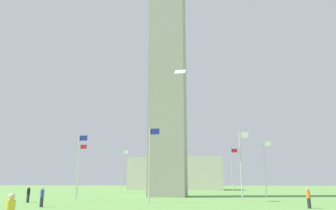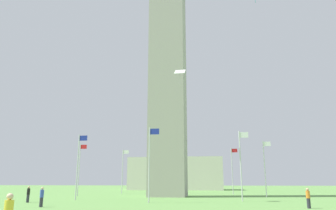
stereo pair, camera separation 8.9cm
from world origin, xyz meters
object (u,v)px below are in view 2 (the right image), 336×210
(flagpole_w, at_px, (150,160))
(flagpole_ne, at_px, (232,169))
(kite_white_diamond, at_px, (180,72))
(person_blue_shirt, at_px, (42,197))
(person_orange_shirt, at_px, (308,198))
(flagpole_sw, at_px, (78,163))
(flagpole_n, at_px, (265,166))
(flagpole_s, at_px, (79,167))
(distant_building, at_px, (177,174))
(obelisk_monument, at_px, (168,41))
(flagpole_e, at_px, (179,170))
(person_black_shirt, at_px, (28,194))
(flagpole_se, at_px, (123,169))
(flagpole_nw, at_px, (241,162))

(flagpole_w, bearing_deg, flagpole_ne, 67.50)
(flagpole_w, relative_size, kite_white_diamond, 3.70)
(person_blue_shirt, relative_size, person_orange_shirt, 1.04)
(flagpole_sw, bearing_deg, flagpole_n, 22.50)
(flagpole_n, relative_size, flagpole_w, 1.00)
(flagpole_s, bearing_deg, flagpole_sw, -67.50)
(flagpole_w, xyz_separation_m, person_blue_shirt, (-8.09, -6.97, -3.48))
(distant_building, bearing_deg, flagpole_sw, -97.43)
(flagpole_n, distance_m, distant_building, 43.21)
(obelisk_monument, xyz_separation_m, flagpole_e, (0.06, 13.89, -20.04))
(flagpole_n, bearing_deg, flagpole_w, -135.00)
(flagpole_w, xyz_separation_m, person_black_shirt, (-12.71, -1.43, -3.50))
(flagpole_s, relative_size, flagpole_w, 1.00)
(flagpole_se, bearing_deg, obelisk_monument, -45.18)
(flagpole_sw, relative_size, person_blue_shirt, 4.66)
(flagpole_e, bearing_deg, flagpole_nw, -67.50)
(person_blue_shirt, relative_size, person_black_shirt, 1.01)
(flagpole_s, relative_size, kite_white_diamond, 3.70)
(obelisk_monument, bearing_deg, flagpole_se, 134.82)
(flagpole_sw, height_order, kite_white_diamond, kite_white_diamond)
(flagpole_e, distance_m, flagpole_s, 19.65)
(kite_white_diamond, bearing_deg, flagpole_n, 47.61)
(flagpole_e, bearing_deg, flagpole_s, -135.00)
(flagpole_ne, distance_m, person_blue_shirt, 35.70)
(obelisk_monument, distance_m, flagpole_s, 24.35)
(flagpole_n, bearing_deg, person_black_shirt, -150.07)
(flagpole_sw, xyz_separation_m, person_orange_shirt, (24.19, -9.18, -3.52))
(flagpole_s, bearing_deg, person_orange_shirt, -33.92)
(flagpole_n, distance_m, person_blue_shirt, 30.51)
(flagpole_n, xyz_separation_m, flagpole_e, (-13.89, 13.89, 0.00))
(flagpole_se, relative_size, person_black_shirt, 4.73)
(flagpole_s, bearing_deg, flagpole_nw, -22.50)
(person_black_shirt, bearing_deg, flagpole_s, 19.22)
(flagpole_nw, bearing_deg, obelisk_monument, 135.18)
(distant_building, bearing_deg, flagpole_e, -82.53)
(flagpole_w, bearing_deg, obelisk_monument, 90.25)
(flagpole_n, distance_m, flagpole_s, 27.78)
(flagpole_e, relative_size, person_black_shirt, 4.73)
(obelisk_monument, relative_size, flagpole_n, 6.19)
(flagpole_n, bearing_deg, person_blue_shirt, -136.49)
(flagpole_sw, height_order, flagpole_nw, same)
(person_black_shirt, relative_size, kite_white_diamond, 0.78)
(flagpole_s, height_order, flagpole_nw, same)
(flagpole_se, relative_size, flagpole_w, 1.00)
(kite_white_diamond, bearing_deg, flagpole_sw, 171.18)
(person_blue_shirt, xyz_separation_m, person_black_shirt, (-4.63, 5.55, -0.01))
(flagpole_nw, distance_m, kite_white_diamond, 12.63)
(flagpole_nw, bearing_deg, flagpole_ne, 90.00)
(person_blue_shirt, bearing_deg, flagpole_sw, 63.62)
(flagpole_n, bearing_deg, person_orange_shirt, -88.56)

